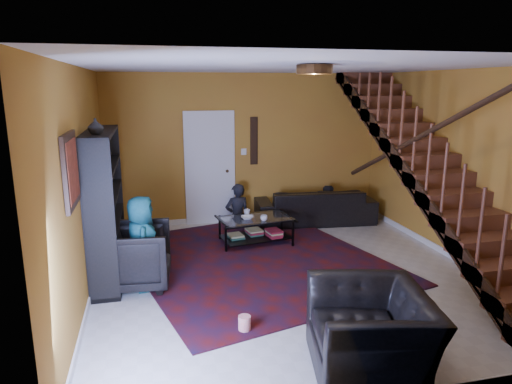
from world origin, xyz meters
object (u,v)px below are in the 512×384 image
at_px(bookshelf, 106,207).
at_px(armchair_left, 135,256).
at_px(armchair_right, 370,332).
at_px(sofa, 314,206).
at_px(coffee_table, 256,229).

distance_m(bookshelf, armchair_left, 0.81).
height_order(bookshelf, armchair_left, bookshelf).
xyz_separation_m(bookshelf, armchair_left, (0.35, -0.48, -0.55)).
distance_m(bookshelf, armchair_right, 3.82).
xyz_separation_m(sofa, coffee_table, (-1.38, -0.93, -0.07)).
bearing_deg(coffee_table, bookshelf, -161.25).
xyz_separation_m(armchair_left, coffee_table, (1.90, 1.24, -0.16)).
distance_m(sofa, armchair_left, 3.95).
distance_m(sofa, armchair_right, 4.70).
bearing_deg(sofa, coffee_table, 38.81).
relative_size(armchair_left, coffee_table, 0.72).
relative_size(sofa, armchair_right, 1.93).
height_order(bookshelf, coffee_table, bookshelf).
bearing_deg(sofa, armchair_left, 38.34).
height_order(sofa, armchair_left, armchair_left).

